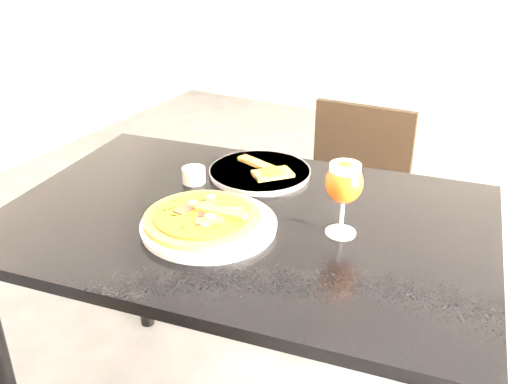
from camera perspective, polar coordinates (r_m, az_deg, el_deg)
The scene contains 9 objects.
dining_table at distance 1.46m, azimuth -1.13°, elevation -5.48°, with size 1.31×0.97×0.75m.
chair_far at distance 2.09m, azimuth 9.24°, elevation -1.99°, with size 0.39×0.39×0.82m.
plate_main at distance 1.36m, azimuth -4.73°, elevation -3.34°, with size 0.32×0.32×0.02m, color white.
pizza at distance 1.36m, azimuth -5.34°, elevation -2.50°, with size 0.28×0.28×0.03m.
plate_second at distance 1.63m, azimuth 0.38°, elevation 2.02°, with size 0.29×0.29×0.02m, color white.
crust_scraps at distance 1.61m, azimuth 1.12°, elevation 2.23°, with size 0.20×0.14×0.01m.
loose_crust at distance 1.50m, azimuth -4.23°, elevation -0.58°, with size 0.11×0.02×0.01m, color olive.
sauce_cup at distance 1.59m, azimuth -6.25°, elevation 1.75°, with size 0.06×0.06×0.04m.
beer_glass at distance 1.29m, azimuth 8.82°, elevation 0.88°, with size 0.09×0.09×0.18m.
Camera 1 is at (0.38, -1.04, 1.43)m, focal length 40.00 mm.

